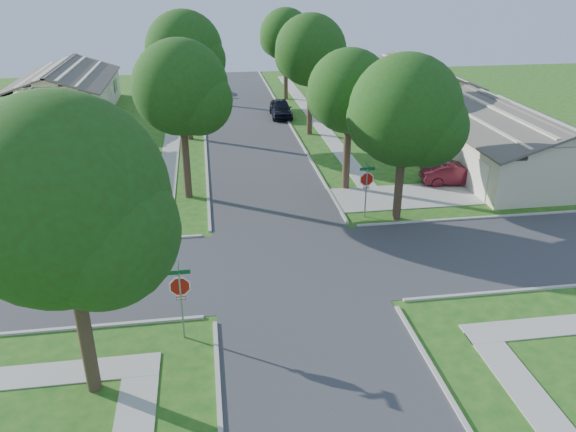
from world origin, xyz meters
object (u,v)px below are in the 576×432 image
Objects in this scene: tree_ne_corner at (406,116)px; car_driveway at (455,173)px; tree_e_mid at (311,53)px; car_curb_east at (281,108)px; tree_e_near at (350,95)px; tree_w_mid at (185,53)px; car_curb_west at (206,86)px; tree_w_far at (188,44)px; tree_e_far at (286,37)px; stop_sign_ne at (367,181)px; house_ne_far at (411,90)px; tree_sw_corner at (65,209)px; stop_sign_sw at (180,290)px; house_nw_near at (11,150)px; tree_w_near at (182,92)px; house_ne_near at (506,146)px; house_nw_far at (66,94)px.

car_driveway is (5.14, 4.49, -4.92)m from tree_ne_corner.
tree_e_mid is 2.07× the size of car_curb_east.
tree_w_mid is at bearing 128.05° from tree_e_near.
tree_w_far is at bearing 79.18° from car_curb_west.
tree_e_mid is 1.06× the size of tree_e_far.
tree_e_mid is (0.01, 12.00, 0.61)m from tree_e_near.
car_curb_west is at bearing 103.10° from stop_sign_ne.
car_curb_west is (-19.19, 9.66, -0.88)m from house_ne_far.
tree_e_near is at bearing 52.70° from tree_sw_corner.
house_nw_near is (-11.29, 19.70, -0.51)m from stop_sign_sw.
tree_e_near is 0.61× the size of house_ne_far.
tree_sw_corner reaches higher than car_driveway.
tree_w_mid is (-9.39, -13.00, 0.51)m from tree_e_far.
tree_e_mid reaches higher than tree_w_near.
house_ne_near and house_nw_near have the same top height.
house_ne_near reaches higher than car_curb_east.
tree_e_near is 21.98m from house_nw_near.
tree_e_mid is at bearing -27.91° from house_nw_far.
tree_e_far is 9.05m from car_curb_east.
tree_w_mid reaches higher than tree_e_near.
tree_ne_corner is 36.09m from car_curb_west.
stop_sign_ne is 0.34× the size of tree_e_far.
house_ne_near is 32.23m from house_nw_near.
house_ne_near is at bearing -57.12° from car_driveway.
tree_w_far is at bearing 139.22° from car_curb_east.
tree_w_mid is 0.70× the size of house_ne_far.
tree_w_far reaches higher than stop_sign_ne.
tree_w_near is 30.18m from car_curb_west.
tree_w_near reaches higher than stop_sign_sw.
tree_e_near reaches higher than house_ne_near.
stop_sign_ne is 29.57m from tree_e_far.
car_curb_east is at bearing 124.84° from car_curb_west.
tree_sw_corner is (-2.79, -16.00, 0.15)m from tree_w_near.
tree_w_mid reaches higher than tree_sw_corner.
stop_sign_ne reaches higher than car_driveway.
tree_w_near reaches higher than tree_e_near.
tree_e_far is at bearing 90.00° from tree_e_near.
house_nw_far reaches higher than car_curb_east.
tree_w_far is (-0.01, 25.00, -0.61)m from tree_w_near.
tree_ne_corner is 8.41m from car_driveway.
house_nw_near is (-20.75, -6.01, -4.74)m from tree_e_mid.
car_driveway is (16.14, -0.31, -5.44)m from tree_w_near.
tree_w_far is 12.19m from house_nw_far.
stop_sign_ne is at bearing -52.84° from house_nw_far.
house_ne_near and house_nw_far have the same top height.
stop_sign_sw is 14.64m from tree_ne_corner.
stop_sign_ne is 0.31× the size of tree_sw_corner.
tree_e_far is at bearing 5.53° from house_nw_far.
tree_sw_corner is at bearing -93.89° from tree_w_far.
car_driveway is 19.90m from car_curb_east.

